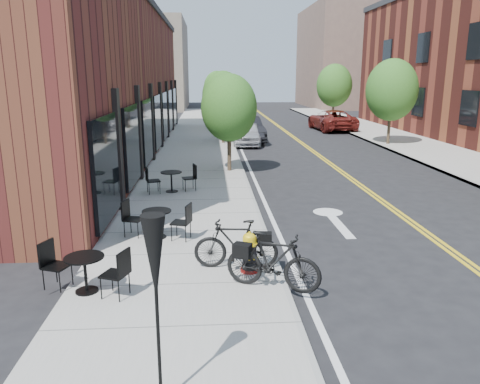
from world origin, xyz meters
name	(u,v)px	position (x,y,z in m)	size (l,w,h in m)	color
ground	(275,257)	(0.00, 0.00, 0.00)	(120.00, 120.00, 0.00)	black
sidewalk_near	(195,167)	(-2.00, 10.00, 0.06)	(4.00, 70.00, 0.12)	#9E9B93
sidewalk_far	(470,164)	(10.00, 10.00, 0.06)	(4.00, 70.00, 0.12)	#9E9B93
building_near	(102,83)	(-6.50, 14.00, 3.50)	(5.00, 28.00, 7.00)	#451716
bg_building_left	(152,65)	(-8.00, 48.00, 5.00)	(8.00, 14.00, 10.00)	#726656
bg_building_right	(348,57)	(16.00, 50.00, 6.00)	(10.00, 16.00, 12.00)	brown
tree_near_a	(229,108)	(-0.60, 9.00, 2.60)	(2.20, 2.20, 3.81)	#382B1E
tree_near_b	(223,96)	(-0.60, 17.00, 2.71)	(2.30, 2.30, 3.98)	#382B1E
tree_near_c	(219,94)	(-0.60, 25.00, 2.53)	(2.10, 2.10, 3.67)	#382B1E
tree_near_d	(217,87)	(-0.60, 33.00, 2.79)	(2.40, 2.40, 4.11)	#382B1E
tree_far_b	(392,90)	(8.60, 16.00, 3.06)	(2.80, 2.80, 4.62)	#382B1E
tree_far_c	(334,85)	(8.60, 28.00, 3.06)	(2.80, 2.80, 4.62)	#382B1E
fire_hydrant	(249,253)	(-0.65, -1.01, 0.51)	(0.40, 0.40, 0.81)	maroon
bicycle_left	(236,244)	(-0.90, -0.83, 0.62)	(0.47, 1.66, 1.00)	black
bicycle_right	(273,261)	(-0.30, -1.81, 0.65)	(0.50, 1.75, 1.05)	black
bistro_set_a	(85,269)	(-3.60, -1.71, 0.55)	(1.63, 0.95, 0.86)	black
bistro_set_b	(157,220)	(-2.65, 1.09, 0.55)	(1.63, 0.85, 0.86)	black
bistro_set_c	(171,179)	(-2.65, 5.57, 0.56)	(1.65, 0.86, 0.87)	black
patio_umbrella	(155,272)	(-2.00, -4.73, 1.77)	(0.37, 0.37, 2.30)	black
parked_car_a	(248,134)	(0.80, 16.81, 0.64)	(1.52, 3.78, 1.29)	#A8A9B0
parked_car_b	(246,129)	(0.80, 18.16, 0.75)	(1.58, 4.53, 1.49)	black
parked_car_c	(241,118)	(0.98, 25.41, 0.75)	(2.10, 5.16, 1.50)	#A9A9AE
parked_car_far	(332,120)	(7.38, 23.66, 0.73)	(2.42, 5.24, 1.46)	maroon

